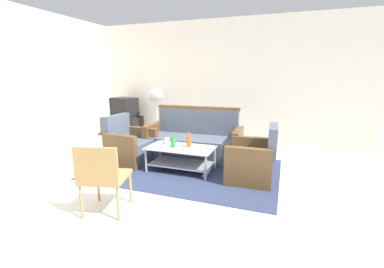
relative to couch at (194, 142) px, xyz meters
name	(u,v)px	position (x,y,z in m)	size (l,w,h in m)	color
ground_plane	(171,191)	(0.19, -1.49, -0.32)	(14.00, 14.00, 0.00)	silver
wall_back	(224,82)	(0.19, 1.57, 1.08)	(6.52, 0.12, 2.80)	silver
rug	(186,169)	(0.09, -0.63, -0.31)	(3.02, 2.05, 0.01)	#2D3856
couch	(194,142)	(0.00, 0.00, 0.00)	(1.82, 0.79, 0.96)	#4C5666
armchair_left	(130,147)	(-1.01, -0.62, -0.03)	(0.75, 0.80, 0.85)	#4C5666
armchair_right	(252,162)	(1.19, -0.69, -0.03)	(0.73, 0.79, 0.85)	#4C5666
coffee_table	(181,155)	(0.03, -0.72, -0.04)	(1.10, 0.60, 0.40)	silver
bottle_green	(173,142)	(-0.09, -0.76, 0.18)	(0.08, 0.08, 0.23)	#2D8C38
bottle_orange	(189,141)	(0.15, -0.64, 0.19)	(0.07, 0.07, 0.25)	#D85919
cup	(167,141)	(-0.28, -0.59, 0.14)	(0.08, 0.08, 0.10)	silver
tv_stand	(125,127)	(-2.25, 1.06, -0.06)	(0.80, 0.50, 0.52)	black
television	(124,107)	(-2.25, 1.06, 0.44)	(0.69, 0.57, 0.48)	black
pedestal_fan	(156,98)	(-1.36, 1.11, 0.70)	(0.36, 0.36, 1.27)	#2D2D33
wicker_chair	(102,174)	(-0.27, -2.29, 0.18)	(0.58, 0.58, 0.84)	#AD844C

